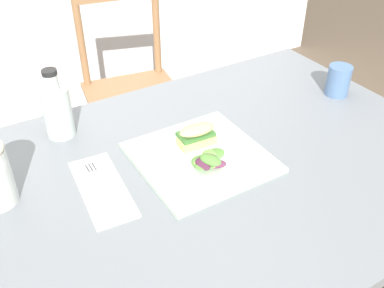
{
  "coord_description": "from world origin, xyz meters",
  "views": [
    {
      "loc": [
        -0.55,
        -0.63,
        1.39
      ],
      "look_at": [
        -0.1,
        0.12,
        0.76
      ],
      "focal_mm": 40.85,
      "sensor_mm": 36.0,
      "label": 1
    }
  ],
  "objects_px": {
    "chair_wooden_far": "(132,91)",
    "fork_on_napkin": "(99,182)",
    "sandwich_half_front": "(197,135)",
    "dining_table": "(194,210)",
    "cup_extra_side": "(338,80)",
    "plate_lunch": "(201,157)",
    "bottle_cold_brew": "(58,113)"
  },
  "relations": [
    {
      "from": "sandwich_half_front",
      "to": "fork_on_napkin",
      "type": "height_order",
      "value": "sandwich_half_front"
    },
    {
      "from": "plate_lunch",
      "to": "fork_on_napkin",
      "type": "bearing_deg",
      "value": 171.11
    },
    {
      "from": "plate_lunch",
      "to": "cup_extra_side",
      "type": "height_order",
      "value": "cup_extra_side"
    },
    {
      "from": "plate_lunch",
      "to": "fork_on_napkin",
      "type": "distance_m",
      "value": 0.25
    },
    {
      "from": "plate_lunch",
      "to": "sandwich_half_front",
      "type": "bearing_deg",
      "value": 69.41
    },
    {
      "from": "dining_table",
      "to": "fork_on_napkin",
      "type": "relative_size",
      "value": 7.19
    },
    {
      "from": "plate_lunch",
      "to": "sandwich_half_front",
      "type": "xyz_separation_m",
      "value": [
        0.02,
        0.05,
        0.03
      ]
    },
    {
      "from": "plate_lunch",
      "to": "sandwich_half_front",
      "type": "distance_m",
      "value": 0.06
    },
    {
      "from": "dining_table",
      "to": "plate_lunch",
      "type": "bearing_deg",
      "value": 41.13
    },
    {
      "from": "bottle_cold_brew",
      "to": "cup_extra_side",
      "type": "xyz_separation_m",
      "value": [
        0.77,
        -0.22,
        -0.02
      ]
    },
    {
      "from": "sandwich_half_front",
      "to": "cup_extra_side",
      "type": "distance_m",
      "value": 0.5
    },
    {
      "from": "dining_table",
      "to": "cup_extra_side",
      "type": "distance_m",
      "value": 0.59
    },
    {
      "from": "fork_on_napkin",
      "to": "bottle_cold_brew",
      "type": "xyz_separation_m",
      "value": [
        -0.01,
        0.24,
        0.06
      ]
    },
    {
      "from": "bottle_cold_brew",
      "to": "sandwich_half_front",
      "type": "bearing_deg",
      "value": -40.75
    },
    {
      "from": "plate_lunch",
      "to": "sandwich_half_front",
      "type": "height_order",
      "value": "sandwich_half_front"
    },
    {
      "from": "dining_table",
      "to": "cup_extra_side",
      "type": "height_order",
      "value": "cup_extra_side"
    },
    {
      "from": "fork_on_napkin",
      "to": "cup_extra_side",
      "type": "height_order",
      "value": "cup_extra_side"
    },
    {
      "from": "dining_table",
      "to": "bottle_cold_brew",
      "type": "bearing_deg",
      "value": 124.37
    },
    {
      "from": "bottle_cold_brew",
      "to": "dining_table",
      "type": "bearing_deg",
      "value": -55.63
    },
    {
      "from": "dining_table",
      "to": "sandwich_half_front",
      "type": "distance_m",
      "value": 0.19
    },
    {
      "from": "chair_wooden_far",
      "to": "bottle_cold_brew",
      "type": "height_order",
      "value": "bottle_cold_brew"
    },
    {
      "from": "dining_table",
      "to": "cup_extra_side",
      "type": "xyz_separation_m",
      "value": [
        0.56,
        0.1,
        0.17
      ]
    },
    {
      "from": "bottle_cold_brew",
      "to": "fork_on_napkin",
      "type": "bearing_deg",
      "value": -87.6
    },
    {
      "from": "bottle_cold_brew",
      "to": "cup_extra_side",
      "type": "bearing_deg",
      "value": -15.7
    },
    {
      "from": "sandwich_half_front",
      "to": "fork_on_napkin",
      "type": "xyz_separation_m",
      "value": [
        -0.26,
        -0.01,
        -0.03
      ]
    },
    {
      "from": "dining_table",
      "to": "bottle_cold_brew",
      "type": "height_order",
      "value": "bottle_cold_brew"
    },
    {
      "from": "dining_table",
      "to": "sandwich_half_front",
      "type": "xyz_separation_m",
      "value": [
        0.06,
        0.08,
        0.16
      ]
    },
    {
      "from": "plate_lunch",
      "to": "fork_on_napkin",
      "type": "height_order",
      "value": "plate_lunch"
    },
    {
      "from": "chair_wooden_far",
      "to": "fork_on_napkin",
      "type": "relative_size",
      "value": 4.69
    },
    {
      "from": "fork_on_napkin",
      "to": "cup_extra_side",
      "type": "distance_m",
      "value": 0.77
    },
    {
      "from": "fork_on_napkin",
      "to": "bottle_cold_brew",
      "type": "distance_m",
      "value": 0.25
    },
    {
      "from": "dining_table",
      "to": "cup_extra_side",
      "type": "relative_size",
      "value": 14.71
    }
  ]
}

